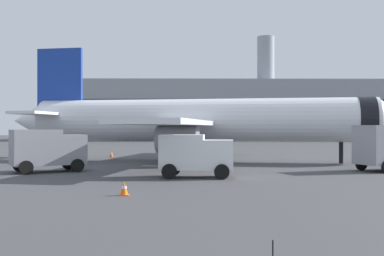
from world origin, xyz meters
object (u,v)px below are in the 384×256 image
at_px(airplane_at_gate, 199,121).
at_px(safety_cone_far, 111,154).
at_px(cargo_van, 196,154).
at_px(safety_cone_near, 124,189).
at_px(safety_cone_mid, 196,152).
at_px(service_truck, 47,148).

xyz_separation_m(airplane_at_gate, safety_cone_far, (-8.90, 7.00, -3.36)).
distance_m(airplane_at_gate, cargo_van, 13.81).
distance_m(safety_cone_near, safety_cone_mid, 29.96).
height_order(airplane_at_gate, safety_cone_near, airplane_at_gate).
distance_m(cargo_van, safety_cone_mid, 22.09).
relative_size(airplane_at_gate, safety_cone_mid, 42.53).
bearing_deg(service_truck, safety_cone_far, 84.30).
distance_m(airplane_at_gate, safety_cone_mid, 9.04).
distance_m(airplane_at_gate, safety_cone_far, 11.81).
height_order(service_truck, safety_cone_near, service_truck).
bearing_deg(safety_cone_mid, safety_cone_far, -170.78).
height_order(safety_cone_near, safety_cone_far, safety_cone_near).
xyz_separation_m(cargo_van, safety_cone_near, (-3.31, -7.66, -1.15)).
bearing_deg(safety_cone_near, service_truck, 120.58).
bearing_deg(cargo_van, safety_cone_near, -113.37).
bearing_deg(safety_cone_near, airplane_at_gate, 79.78).
bearing_deg(cargo_van, service_truck, 159.55).
xyz_separation_m(airplane_at_gate, cargo_van, (-0.53, -13.63, -2.21)).
xyz_separation_m(safety_cone_near, safety_cone_far, (-5.06, 28.29, -0.01)).
relative_size(cargo_van, safety_cone_mid, 5.44).
bearing_deg(airplane_at_gate, safety_cone_near, -100.22).
distance_m(cargo_van, safety_cone_far, 22.29).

